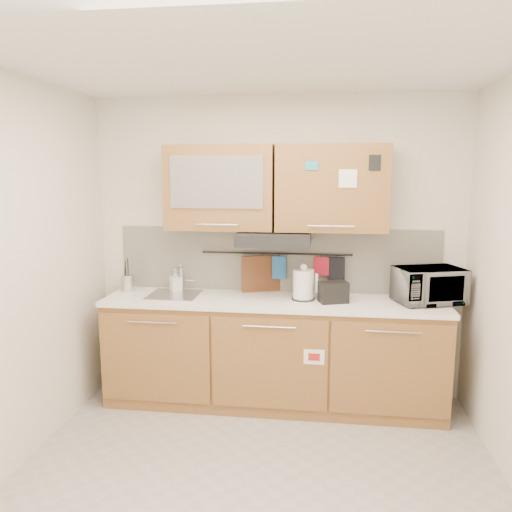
# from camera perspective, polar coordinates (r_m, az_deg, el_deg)

# --- Properties ---
(floor) EXTENTS (3.20, 3.20, 0.00)m
(floor) POSITION_cam_1_polar(r_m,az_deg,el_deg) (3.45, -0.22, -25.01)
(floor) COLOR #9E9993
(floor) RESTS_ON ground
(ceiling) EXTENTS (3.20, 3.20, 0.00)m
(ceiling) POSITION_cam_1_polar(r_m,az_deg,el_deg) (2.92, -0.26, 22.29)
(ceiling) COLOR white
(ceiling) RESTS_ON wall_back
(wall_back) EXTENTS (3.20, 0.00, 3.20)m
(wall_back) POSITION_cam_1_polar(r_m,az_deg,el_deg) (4.38, 2.39, 0.90)
(wall_back) COLOR silver
(wall_back) RESTS_ON ground
(wall_left) EXTENTS (0.00, 3.00, 3.00)m
(wall_left) POSITION_cam_1_polar(r_m,az_deg,el_deg) (3.51, -27.15, -2.32)
(wall_left) COLOR silver
(wall_left) RESTS_ON ground
(base_cabinet) EXTENTS (2.80, 0.64, 0.88)m
(base_cabinet) POSITION_cam_1_polar(r_m,az_deg,el_deg) (4.32, 1.93, -11.54)
(base_cabinet) COLOR #9F6A38
(base_cabinet) RESTS_ON floor
(countertop) EXTENTS (2.82, 0.62, 0.04)m
(countertop) POSITION_cam_1_polar(r_m,az_deg,el_deg) (4.16, 1.97, -5.19)
(countertop) COLOR white
(countertop) RESTS_ON base_cabinet
(backsplash) EXTENTS (2.80, 0.02, 0.56)m
(backsplash) POSITION_cam_1_polar(r_m,az_deg,el_deg) (4.39, 2.36, -0.41)
(backsplash) COLOR silver
(backsplash) RESTS_ON countertop
(upper_cabinets) EXTENTS (1.82, 0.37, 0.70)m
(upper_cabinets) POSITION_cam_1_polar(r_m,az_deg,el_deg) (4.16, 2.15, 7.79)
(upper_cabinets) COLOR #9F6A38
(upper_cabinets) RESTS_ON wall_back
(range_hood) EXTENTS (0.60, 0.46, 0.10)m
(range_hood) POSITION_cam_1_polar(r_m,az_deg,el_deg) (4.12, 2.09, 2.04)
(range_hood) COLOR black
(range_hood) RESTS_ON upper_cabinets
(sink) EXTENTS (0.42, 0.40, 0.26)m
(sink) POSITION_cam_1_polar(r_m,az_deg,el_deg) (4.33, -9.28, -4.38)
(sink) COLOR silver
(sink) RESTS_ON countertop
(utensil_rail) EXTENTS (1.30, 0.02, 0.02)m
(utensil_rail) POSITION_cam_1_polar(r_m,az_deg,el_deg) (4.34, 2.32, 0.28)
(utensil_rail) COLOR black
(utensil_rail) RESTS_ON backsplash
(utensil_crock) EXTENTS (0.12, 0.12, 0.29)m
(utensil_crock) POSITION_cam_1_polar(r_m,az_deg,el_deg) (4.55, -14.45, -2.98)
(utensil_crock) COLOR silver
(utensil_crock) RESTS_ON countertop
(kettle) EXTENTS (0.22, 0.21, 0.30)m
(kettle) POSITION_cam_1_polar(r_m,az_deg,el_deg) (4.13, 5.46, -3.35)
(kettle) COLOR silver
(kettle) RESTS_ON countertop
(toaster) EXTENTS (0.26, 0.20, 0.17)m
(toaster) POSITION_cam_1_polar(r_m,az_deg,el_deg) (4.07, 8.84, -4.08)
(toaster) COLOR black
(toaster) RESTS_ON countertop
(microwave) EXTENTS (0.60, 0.49, 0.28)m
(microwave) POSITION_cam_1_polar(r_m,az_deg,el_deg) (4.24, 19.14, -3.19)
(microwave) COLOR #999999
(microwave) RESTS_ON countertop
(soap_bottle) EXTENTS (0.13, 0.13, 0.20)m
(soap_bottle) POSITION_cam_1_polar(r_m,az_deg,el_deg) (4.46, -9.16, -2.74)
(soap_bottle) COLOR #999999
(soap_bottle) RESTS_ON countertop
(cutting_board) EXTENTS (0.35, 0.15, 0.44)m
(cutting_board) POSITION_cam_1_polar(r_m,az_deg,el_deg) (4.38, 0.67, -2.83)
(cutting_board) COLOR brown
(cutting_board) RESTS_ON utensil_rail
(oven_mitt) EXTENTS (0.12, 0.04, 0.20)m
(oven_mitt) POSITION_cam_1_polar(r_m,az_deg,el_deg) (4.34, 2.66, -1.32)
(oven_mitt) COLOR #21589B
(oven_mitt) RESTS_ON utensil_rail
(dark_pouch) EXTENTS (0.15, 0.06, 0.22)m
(dark_pouch) POSITION_cam_1_polar(r_m,az_deg,el_deg) (4.33, 9.16, -1.60)
(dark_pouch) COLOR black
(dark_pouch) RESTS_ON utensil_rail
(pot_holder) EXTENTS (0.13, 0.04, 0.16)m
(pot_holder) POSITION_cam_1_polar(r_m,az_deg,el_deg) (4.33, 7.49, -1.16)
(pot_holder) COLOR #B6182B
(pot_holder) RESTS_ON utensil_rail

